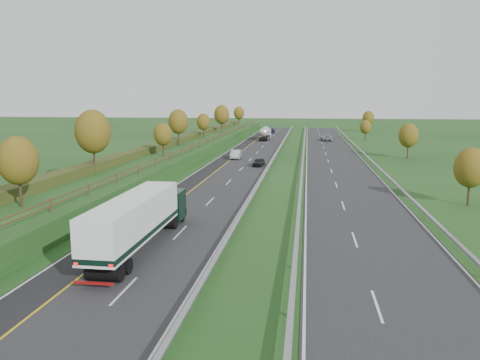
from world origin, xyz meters
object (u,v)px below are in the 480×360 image
object	(u,v)px
car_small_far	(271,131)
car_oncoming	(326,138)
box_lorry	(140,218)
car_dark_near	(259,162)
car_silver_mid	(236,154)
road_tanker	(265,133)

from	to	relation	value
car_small_far	car_oncoming	xyz separation A→B (m)	(16.78, -26.13, 0.04)
box_lorry	car_dark_near	bearing A→B (deg)	84.74
box_lorry	car_silver_mid	distance (m)	53.70
car_dark_near	car_small_far	xyz separation A→B (m)	(-3.83, 77.09, 0.12)
car_dark_near	car_silver_mid	distance (m)	10.64
box_lorry	car_oncoming	distance (m)	96.88
road_tanker	car_small_far	xyz separation A→B (m)	(-0.26, 25.34, -1.04)
car_silver_mid	car_oncoming	size ratio (longest dim) A/B	0.82
road_tanker	car_oncoming	xyz separation A→B (m)	(16.53, -0.79, -1.00)
car_dark_near	car_small_far	bearing A→B (deg)	99.31
car_dark_near	car_silver_mid	bearing A→B (deg)	125.86
car_dark_near	car_oncoming	distance (m)	52.58
box_lorry	car_small_far	xyz separation A→B (m)	(0.26, 121.48, -1.51)
box_lorry	car_silver_mid	xyz separation A→B (m)	(-1.13, 53.67, -1.49)
car_dark_near	car_silver_mid	xyz separation A→B (m)	(-5.22, 9.27, 0.14)
car_dark_near	car_small_far	world-z (taller)	car_small_far
car_oncoming	car_silver_mid	bearing A→B (deg)	62.09
car_silver_mid	car_oncoming	distance (m)	45.48
box_lorry	car_silver_mid	world-z (taller)	box_lorry
box_lorry	car_silver_mid	size ratio (longest dim) A/B	3.35
box_lorry	road_tanker	xyz separation A→B (m)	(0.51, 96.15, -0.47)
box_lorry	road_tanker	distance (m)	96.15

